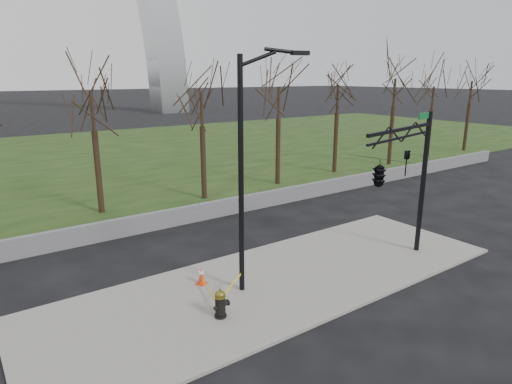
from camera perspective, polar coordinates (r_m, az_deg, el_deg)
ground at (r=16.52m, az=3.29°, el=-11.53°), size 500.00×500.00×0.00m
sidewalk at (r=16.50m, az=3.30°, el=-11.38°), size 18.00×6.00×0.10m
grass_strip at (r=43.15m, az=-22.49°, el=3.98°), size 120.00×40.00×0.06m
guardrail at (r=22.68m, az=-9.43°, el=-3.02°), size 60.00×0.30×0.90m
tree_row at (r=28.36m, az=-2.02°, el=7.87°), size 58.36×4.00×7.78m
fire_hydrant at (r=13.96m, az=-4.63°, el=-14.34°), size 0.58×0.38×0.95m
traffic_cone at (r=16.07m, az=-7.14°, el=-10.77°), size 0.41×0.41×0.63m
street_light at (r=14.28m, az=-1.11°, el=4.20°), size 2.33×0.87×8.21m
traffic_signal_mast at (r=16.20m, az=17.01°, el=2.86°), size 5.00×2.54×6.00m
caution_tape at (r=14.88m, az=-4.76°, el=-12.54°), size 1.56×2.32×0.47m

